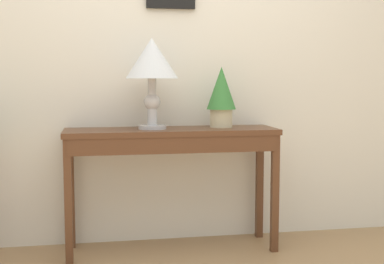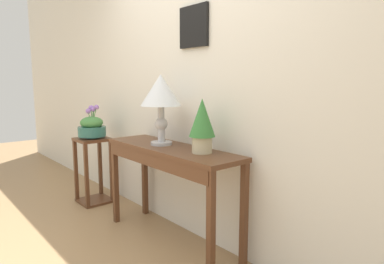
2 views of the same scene
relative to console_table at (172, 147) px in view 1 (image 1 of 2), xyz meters
name	(u,v)px [view 1 (image 1 of 2)]	position (x,y,z in m)	size (l,w,h in m)	color
back_wall_with_art	(168,36)	(0.02, 0.31, 0.72)	(9.00, 0.13, 2.80)	silver
console_table	(172,147)	(0.00, 0.00, 0.00)	(1.35, 0.38, 0.79)	#56331E
table_lamp	(152,63)	(-0.12, 0.02, 0.53)	(0.33, 0.33, 0.57)	#B7B7BC
potted_plant_on_console	(221,94)	(0.34, 0.06, 0.33)	(0.19, 0.19, 0.40)	beige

